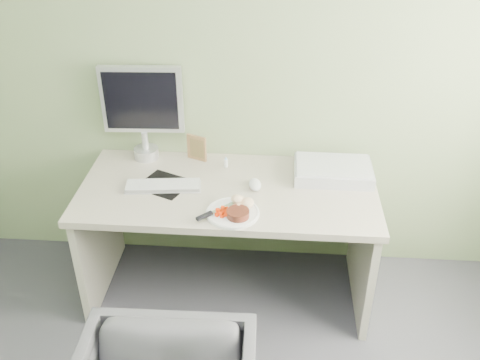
# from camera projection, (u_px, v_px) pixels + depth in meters

# --- Properties ---
(wall_back) EXTENTS (3.50, 0.00, 3.50)m
(wall_back) POSITION_uv_depth(u_px,v_px,m) (233.00, 53.00, 2.87)
(wall_back) COLOR gray
(wall_back) RESTS_ON floor
(desk) EXTENTS (1.60, 0.75, 0.73)m
(desk) POSITION_uv_depth(u_px,v_px,m) (228.00, 215.00, 2.97)
(desk) COLOR beige
(desk) RESTS_ON floor
(plate) EXTENTS (0.27, 0.27, 0.01)m
(plate) POSITION_uv_depth(u_px,v_px,m) (233.00, 213.00, 2.66)
(plate) COLOR white
(plate) RESTS_ON desk
(steak) EXTENTS (0.12, 0.12, 0.04)m
(steak) POSITION_uv_depth(u_px,v_px,m) (238.00, 214.00, 2.62)
(steak) COLOR black
(steak) RESTS_ON plate
(potato_pile) EXTENTS (0.14, 0.12, 0.07)m
(potato_pile) POSITION_uv_depth(u_px,v_px,m) (239.00, 201.00, 2.68)
(potato_pile) COLOR tan
(potato_pile) RESTS_ON plate
(carrot_heap) EXTENTS (0.08, 0.07, 0.04)m
(carrot_heap) POSITION_uv_depth(u_px,v_px,m) (223.00, 211.00, 2.63)
(carrot_heap) COLOR #FF3205
(carrot_heap) RESTS_ON plate
(steak_knife) EXTENTS (0.18, 0.18, 0.02)m
(steak_knife) POSITION_uv_depth(u_px,v_px,m) (211.00, 213.00, 2.63)
(steak_knife) COLOR silver
(steak_knife) RESTS_ON plate
(mousepad) EXTENTS (0.32, 0.30, 0.00)m
(mousepad) POSITION_uv_depth(u_px,v_px,m) (164.00, 184.00, 2.90)
(mousepad) COLOR black
(mousepad) RESTS_ON desk
(keyboard) EXTENTS (0.40, 0.16, 0.02)m
(keyboard) POSITION_uv_depth(u_px,v_px,m) (163.00, 185.00, 2.87)
(keyboard) COLOR white
(keyboard) RESTS_ON desk
(computer_mouse) EXTENTS (0.09, 0.13, 0.04)m
(computer_mouse) POSITION_uv_depth(u_px,v_px,m) (255.00, 185.00, 2.86)
(computer_mouse) COLOR white
(computer_mouse) RESTS_ON desk
(photo_frame) EXTENTS (0.12, 0.06, 0.15)m
(photo_frame) POSITION_uv_depth(u_px,v_px,m) (197.00, 148.00, 3.10)
(photo_frame) COLOR #956B45
(photo_frame) RESTS_ON desk
(eyedrop_bottle) EXTENTS (0.02, 0.02, 0.07)m
(eyedrop_bottle) POSITION_uv_depth(u_px,v_px,m) (226.00, 162.00, 3.05)
(eyedrop_bottle) COLOR white
(eyedrop_bottle) RESTS_ON desk
(scanner) EXTENTS (0.43, 0.29, 0.07)m
(scanner) POSITION_uv_depth(u_px,v_px,m) (333.00, 171.00, 2.96)
(scanner) COLOR silver
(scanner) RESTS_ON desk
(monitor) EXTENTS (0.46, 0.14, 0.55)m
(monitor) POSITION_uv_depth(u_px,v_px,m) (143.00, 108.00, 3.01)
(monitor) COLOR silver
(monitor) RESTS_ON desk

